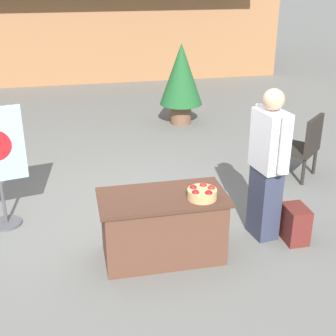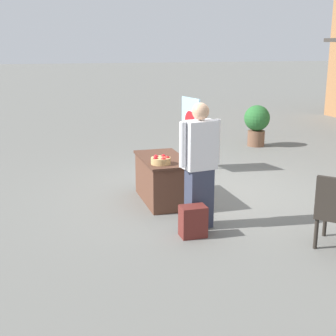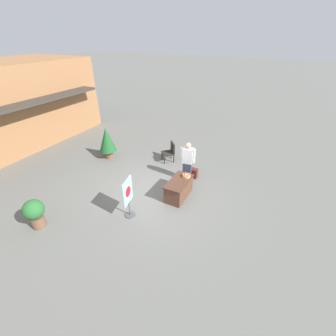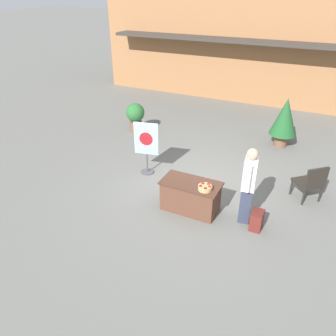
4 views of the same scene
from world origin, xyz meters
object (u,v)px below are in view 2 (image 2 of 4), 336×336
poster_board (190,130)px  display_table (163,179)px  person_visitor (200,165)px  backpack (193,221)px  apple_basket (161,160)px  potted_plant_near_left (257,122)px

poster_board → display_table: bearing=46.7°
person_visitor → backpack: person_visitor is taller
backpack → person_visitor: bearing=148.2°
apple_basket → person_visitor: person_visitor is taller
backpack → display_table: bearing=179.6°
display_table → potted_plant_near_left: potted_plant_near_left is taller
display_table → poster_board: bearing=148.8°
display_table → apple_basket: size_ratio=4.42×
display_table → person_visitor: size_ratio=0.76×
apple_basket → backpack: apple_basket is taller
potted_plant_near_left → backpack: bearing=-34.2°
poster_board → potted_plant_near_left: size_ratio=1.43×
display_table → potted_plant_near_left: bearing=135.9°
person_visitor → poster_board: bearing=-24.8°
apple_basket → poster_board: poster_board is taller
apple_basket → backpack: size_ratio=0.71×
poster_board → potted_plant_near_left: (-1.77, 2.35, -0.22)m
display_table → poster_board: poster_board is taller
display_table → backpack: size_ratio=3.15×
display_table → apple_basket: 0.58m
backpack → poster_board: size_ratio=0.29×
display_table → person_visitor: (1.21, 0.18, 0.52)m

